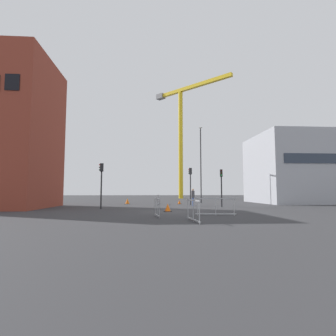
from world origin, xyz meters
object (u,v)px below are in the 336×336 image
object	(u,v)px
traffic_light_island	(190,180)
pedestrian_walking	(193,196)
traffic_light_crosswalk	(101,178)
construction_crane	(182,123)
traffic_cone_on_verge	(168,208)
streetlamp_tall	(201,160)
traffic_cone_by_barrier	(179,202)
traffic_light_corner	(221,181)
traffic_cone_striped	(127,201)

from	to	relation	value
traffic_light_island	pedestrian_walking	size ratio (longest dim) A/B	2.30
traffic_light_crosswalk	construction_crane	bearing A→B (deg)	70.84
traffic_light_crosswalk	pedestrian_walking	world-z (taller)	traffic_light_crosswalk
traffic_light_crosswalk	traffic_cone_on_verge	bearing A→B (deg)	-30.85
streetlamp_tall	traffic_light_crosswalk	world-z (taller)	streetlamp_tall
pedestrian_walking	traffic_cone_by_barrier	bearing A→B (deg)	102.72
traffic_light_corner	pedestrian_walking	size ratio (longest dim) A/B	2.04
traffic_light_crosswalk	pedestrian_walking	xyz separation A→B (m)	(8.53, 3.93, -1.59)
construction_crane	traffic_cone_on_verge	bearing A→B (deg)	-98.90
traffic_light_island	traffic_cone_striped	size ratio (longest dim) A/B	6.04
traffic_light_crosswalk	traffic_cone_by_barrier	xyz separation A→B (m)	(7.60, 8.06, -2.39)
construction_crane	traffic_light_crosswalk	distance (m)	35.65
pedestrian_walking	traffic_cone_on_verge	bearing A→B (deg)	-113.03
streetlamp_tall	pedestrian_walking	distance (m)	7.81
traffic_cone_striped	traffic_cone_on_verge	world-z (taller)	traffic_cone_striped
traffic_light_crosswalk	traffic_cone_on_verge	world-z (taller)	traffic_light_crosswalk
traffic_cone_on_verge	streetlamp_tall	bearing A→B (deg)	69.07
streetlamp_tall	traffic_light_island	bearing A→B (deg)	-114.81
construction_crane	traffic_cone_striped	size ratio (longest dim) A/B	35.08
construction_crane	traffic_cone_by_barrier	size ratio (longest dim) A/B	48.04
traffic_light_corner	traffic_light_island	size ratio (longest dim) A/B	0.89
traffic_cone_striped	traffic_cone_by_barrier	xyz separation A→B (m)	(6.07, -0.58, -0.09)
traffic_light_crosswalk	pedestrian_walking	distance (m)	9.53
construction_crane	traffic_light_crosswalk	size ratio (longest dim) A/B	6.03
traffic_light_crosswalk	traffic_cone_by_barrier	bearing A→B (deg)	46.68
traffic_cone_on_verge	traffic_light_corner	bearing A→B (deg)	43.95
pedestrian_walking	traffic_cone_by_barrier	world-z (taller)	pedestrian_walking
traffic_light_corner	pedestrian_walking	world-z (taller)	traffic_light_corner
traffic_cone_striped	traffic_light_corner	bearing A→B (deg)	-34.84
traffic_light_crosswalk	streetlamp_tall	bearing A→B (deg)	43.62
traffic_cone_by_barrier	traffic_light_corner	bearing A→B (deg)	-60.49
pedestrian_walking	traffic_light_crosswalk	bearing A→B (deg)	-155.28
traffic_light_island	traffic_cone_striped	distance (m)	7.98
traffic_light_corner	traffic_light_crosswalk	xyz separation A→B (m)	(-11.00, -2.06, 0.18)
construction_crane	traffic_cone_striped	bearing A→B (deg)	-112.40
traffic_light_island	traffic_cone_striped	xyz separation A→B (m)	(-7.02, 2.94, -2.39)
streetlamp_tall	traffic_cone_by_barrier	distance (m)	6.29
traffic_light_crosswalk	traffic_cone_striped	world-z (taller)	traffic_light_crosswalk
traffic_light_island	pedestrian_walking	xyz separation A→B (m)	(-0.02, -1.78, -1.68)
streetlamp_tall	traffic_light_crosswalk	distance (m)	14.87
pedestrian_walking	traffic_cone_by_barrier	size ratio (longest dim) A/B	3.60
construction_crane	streetlamp_tall	size ratio (longest dim) A/B	2.49
traffic_light_island	traffic_light_crosswalk	world-z (taller)	traffic_light_island
traffic_light_corner	traffic_cone_on_verge	size ratio (longest dim) A/B	6.06
traffic_light_crosswalk	traffic_cone_on_verge	xyz separation A→B (m)	(5.47, -3.27, -2.34)
traffic_cone_striped	traffic_cone_by_barrier	world-z (taller)	traffic_cone_striped
traffic_light_corner	traffic_cone_on_verge	world-z (taller)	traffic_light_corner
traffic_light_island	traffic_cone_by_barrier	distance (m)	3.55
construction_crane	streetlamp_tall	bearing A→B (deg)	-90.84
construction_crane	traffic_cone_on_verge	size ratio (longest dim) A/B	39.62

